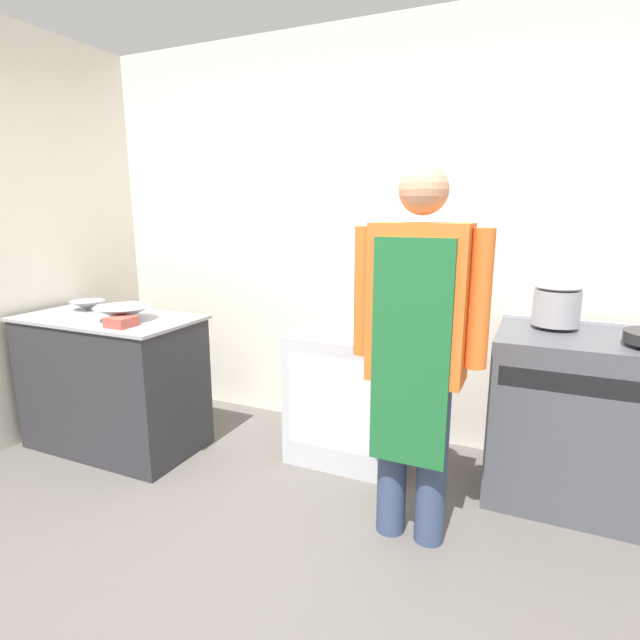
% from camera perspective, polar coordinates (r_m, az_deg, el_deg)
% --- Properties ---
extents(ground_plane, '(14.00, 14.00, 0.00)m').
position_cam_1_polar(ground_plane, '(2.44, -10.93, -27.02)').
color(ground_plane, '#5B5651').
extents(wall_back, '(8.00, 0.05, 2.70)m').
position_cam_1_polar(wall_back, '(3.42, 4.92, 9.22)').
color(wall_back, silver).
rests_on(wall_back, ground_plane).
extents(wall_left, '(0.05, 8.00, 2.70)m').
position_cam_1_polar(wall_left, '(4.04, -27.54, 8.37)').
color(wall_left, silver).
rests_on(wall_left, ground_plane).
extents(prep_counter, '(1.16, 0.62, 0.88)m').
position_cam_1_polar(prep_counter, '(3.55, -22.50, -6.57)').
color(prep_counter, '#2D2D33').
rests_on(prep_counter, ground_plane).
extents(stove, '(1.02, 0.65, 0.93)m').
position_cam_1_polar(stove, '(3.03, 28.79, -10.09)').
color(stove, '#4C4F56').
rests_on(stove, ground_plane).
extents(fridge_unit, '(0.72, 0.68, 0.81)m').
position_cam_1_polar(fridge_unit, '(3.22, 4.16, -8.28)').
color(fridge_unit, silver).
rests_on(fridge_unit, ground_plane).
extents(person_cook, '(0.60, 0.24, 1.73)m').
position_cam_1_polar(person_cook, '(2.25, 11.01, -2.27)').
color(person_cook, '#38476B').
rests_on(person_cook, ground_plane).
extents(mixing_bowl, '(0.35, 0.35, 0.09)m').
position_cam_1_polar(mixing_bowl, '(3.29, -21.54, 0.72)').
color(mixing_bowl, '#9EA0A8').
rests_on(mixing_bowl, prep_counter).
extents(small_bowl, '(0.23, 0.23, 0.06)m').
position_cam_1_polar(small_bowl, '(3.74, -25.05, 1.55)').
color(small_bowl, '#9EA0A8').
rests_on(small_bowl, prep_counter).
extents(plastic_tub, '(0.14, 0.14, 0.06)m').
position_cam_1_polar(plastic_tub, '(3.11, -21.76, -0.19)').
color(plastic_tub, '#B24C3F').
rests_on(plastic_tub, prep_counter).
extents(stock_pot, '(0.24, 0.24, 0.23)m').
position_cam_1_polar(stock_pot, '(2.97, 25.44, 1.67)').
color(stock_pot, '#9EA0A8').
rests_on(stock_pot, stove).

